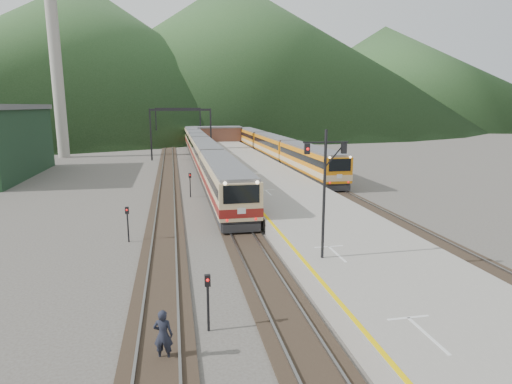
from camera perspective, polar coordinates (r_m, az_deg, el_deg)
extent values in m
plane|color=#47423D|center=(16.54, 5.76, -19.32)|extent=(400.00, 400.00, 0.00)
cube|color=black|center=(54.39, -6.44, 2.52)|extent=(2.60, 200.00, 0.12)
cube|color=slate|center=(54.32, -7.20, 2.59)|extent=(0.10, 200.00, 0.14)
cube|color=slate|center=(54.44, -5.68, 2.65)|extent=(0.10, 200.00, 0.14)
cube|color=black|center=(54.23, -11.71, 2.32)|extent=(2.60, 200.00, 0.12)
cube|color=slate|center=(54.23, -12.48, 2.40)|extent=(0.10, 200.00, 0.14)
cube|color=slate|center=(54.21, -10.96, 2.46)|extent=(0.10, 200.00, 0.14)
cube|color=black|center=(56.46, 5.29, 2.87)|extent=(2.60, 200.00, 0.12)
cube|color=slate|center=(56.25, 4.58, 2.95)|extent=(0.10, 200.00, 0.14)
cube|color=slate|center=(56.65, 5.99, 2.99)|extent=(0.10, 200.00, 0.14)
cube|color=gray|center=(53.10, -0.23, 2.85)|extent=(8.00, 100.00, 1.00)
cube|color=black|center=(68.79, -13.85, 7.42)|extent=(0.25, 0.25, 8.00)
cube|color=black|center=(68.98, -6.04, 7.70)|extent=(0.25, 0.25, 8.00)
cube|color=black|center=(68.59, -10.05, 10.75)|extent=(9.30, 0.22, 0.35)
cube|color=black|center=(93.73, -13.16, 8.44)|extent=(0.25, 0.25, 8.00)
cube|color=black|center=(93.87, -7.42, 8.65)|extent=(0.25, 0.25, 8.00)
cube|color=black|center=(93.58, -10.37, 10.88)|extent=(9.30, 0.22, 0.35)
cylinder|color=#9E998E|center=(77.91, -25.11, 15.24)|extent=(1.80, 1.80, 30.00)
cube|color=brown|center=(92.30, -4.94, 7.66)|extent=(9.00, 4.00, 2.80)
cube|color=slate|center=(92.21, -4.95, 8.62)|extent=(9.40, 4.40, 0.30)
cone|color=#22431C|center=(207.81, -21.84, 16.63)|extent=(180.00, 180.00, 60.00)
cone|color=#22431C|center=(247.68, -3.17, 18.18)|extent=(220.00, 220.00, 75.00)
cone|color=#22431C|center=(251.61, 16.55, 14.78)|extent=(160.00, 160.00, 50.00)
cube|color=#D0B280|center=(37.25, -4.33, 1.46)|extent=(2.90, 19.51, 3.54)
cube|color=#D0B280|center=(56.97, -6.72, 4.88)|extent=(2.90, 19.51, 3.54)
cube|color=#D0B280|center=(76.84, -7.89, 6.54)|extent=(2.90, 19.51, 3.54)
cube|color=#D0B280|center=(96.77, -8.58, 7.51)|extent=(2.90, 19.51, 3.54)
cube|color=orange|center=(50.60, 7.20, 3.92)|extent=(2.72, 18.26, 3.31)
cube|color=orange|center=(68.55, 2.30, 5.96)|extent=(2.72, 18.26, 3.31)
cube|color=orange|center=(86.85, -0.57, 7.13)|extent=(2.72, 18.26, 3.31)
cylinder|color=black|center=(20.95, 9.07, -0.46)|extent=(0.14, 0.14, 6.35)
cube|color=black|center=(20.58, 9.29, 6.57)|extent=(2.20, 0.19, 0.07)
cube|color=black|center=(20.37, 6.83, 5.74)|extent=(0.26, 0.19, 0.50)
cube|color=black|center=(20.89, 11.64, 5.73)|extent=(0.26, 0.19, 0.50)
cylinder|color=black|center=(16.81, -6.40, -14.93)|extent=(0.10, 0.10, 2.00)
cube|color=black|center=(16.37, -6.48, -11.63)|extent=(0.22, 0.16, 0.45)
cylinder|color=black|center=(40.44, -8.76, 0.71)|extent=(0.10, 0.10, 2.00)
cube|color=black|center=(40.25, -8.81, 2.18)|extent=(0.26, 0.22, 0.45)
cylinder|color=black|center=(28.04, -16.70, -4.45)|extent=(0.10, 0.10, 2.00)
cube|color=black|center=(27.78, -16.83, -2.36)|extent=(0.23, 0.17, 0.45)
imported|color=black|center=(15.41, -12.28, -18.14)|extent=(0.74, 0.57, 1.81)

